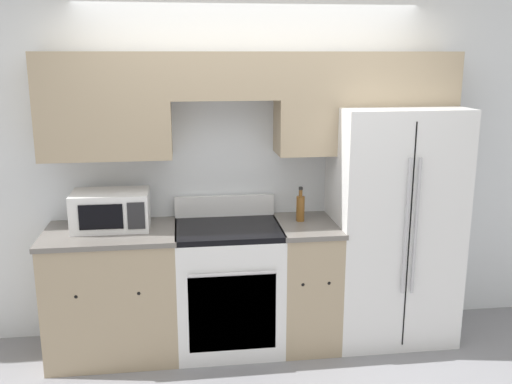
{
  "coord_description": "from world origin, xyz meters",
  "views": [
    {
      "loc": [
        -0.53,
        -3.62,
        2.15
      ],
      "look_at": [
        0.0,
        0.31,
        1.18
      ],
      "focal_mm": 40.0,
      "sensor_mm": 36.0,
      "label": 1
    }
  ],
  "objects_px": {
    "microwave": "(111,210)",
    "oven_range": "(229,286)",
    "refrigerator": "(391,224)",
    "bottle": "(300,208)"
  },
  "relations": [
    {
      "from": "refrigerator",
      "to": "bottle",
      "type": "relative_size",
      "value": 6.84
    },
    {
      "from": "oven_range",
      "to": "refrigerator",
      "type": "distance_m",
      "value": 1.32
    },
    {
      "from": "oven_range",
      "to": "bottle",
      "type": "height_order",
      "value": "bottle"
    },
    {
      "from": "microwave",
      "to": "bottle",
      "type": "xyz_separation_m",
      "value": [
        1.37,
        0.0,
        -0.03
      ]
    },
    {
      "from": "oven_range",
      "to": "bottle",
      "type": "bearing_deg",
      "value": 7.53
    },
    {
      "from": "microwave",
      "to": "oven_range",
      "type": "bearing_deg",
      "value": -4.85
    },
    {
      "from": "refrigerator",
      "to": "oven_range",
      "type": "bearing_deg",
      "value": -178.36
    },
    {
      "from": "oven_range",
      "to": "bottle",
      "type": "distance_m",
      "value": 0.79
    },
    {
      "from": "oven_range",
      "to": "refrigerator",
      "type": "relative_size",
      "value": 0.61
    },
    {
      "from": "oven_range",
      "to": "microwave",
      "type": "relative_size",
      "value": 2.04
    }
  ]
}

